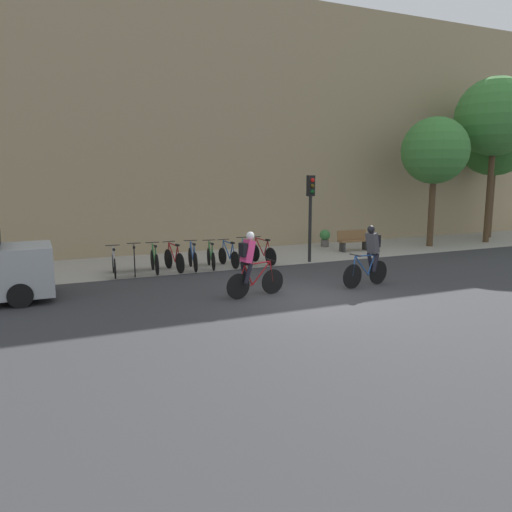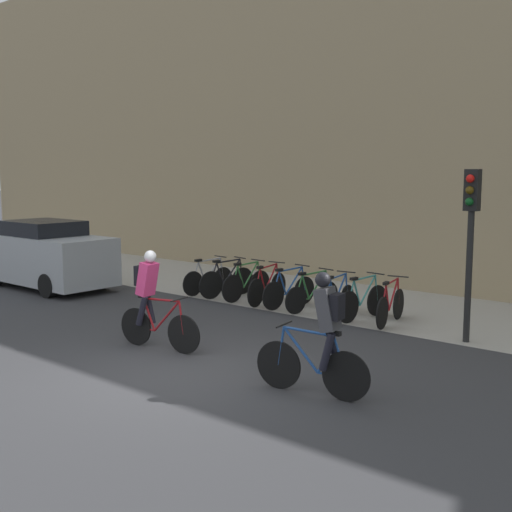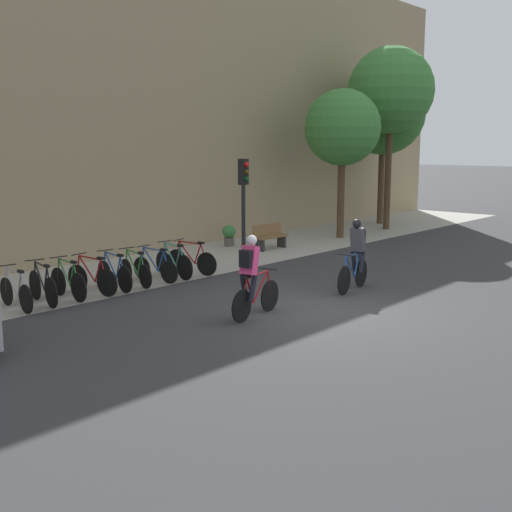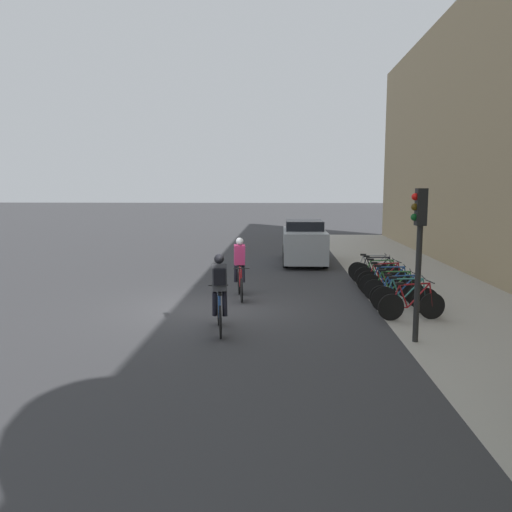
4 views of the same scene
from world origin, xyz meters
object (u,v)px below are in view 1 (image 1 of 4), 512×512
at_px(cyclist_pink, 250,263).
at_px(parked_bike_6, 229,256).
at_px(parked_bike_0, 114,264).
at_px(parked_bike_2, 155,261).
at_px(parked_bike_5, 211,257).
at_px(parked_bike_7, 246,254).
at_px(parked_bike_8, 262,253).
at_px(cyclist_grey, 370,254).
at_px(parked_bike_4, 193,258).
at_px(parked_bike_1, 135,262).
at_px(traffic_light_pole, 311,202).
at_px(parked_bike_3, 174,259).
at_px(bench, 353,240).
at_px(potted_plant, 325,237).

xyz_separation_m(cyclist_pink, parked_bike_6, (1.09, 4.44, -0.56)).
distance_m(parked_bike_0, parked_bike_2, 1.33).
height_order(parked_bike_0, parked_bike_5, parked_bike_0).
bearing_deg(parked_bike_0, parked_bike_7, 0.01).
relative_size(parked_bike_2, parked_bike_8, 0.97).
xyz_separation_m(parked_bike_2, parked_bike_6, (2.67, -0.00, -0.03)).
relative_size(cyclist_pink, cyclist_grey, 0.99).
height_order(parked_bike_4, parked_bike_6, parked_bike_4).
distance_m(parked_bike_1, traffic_light_pole, 6.72).
xyz_separation_m(parked_bike_3, parked_bike_7, (2.66, 0.00, 0.00)).
bearing_deg(parked_bike_6, parked_bike_7, 0.11).
bearing_deg(parked_bike_5, traffic_light_pole, -5.76).
relative_size(parked_bike_6, parked_bike_7, 0.95).
xyz_separation_m(parked_bike_4, bench, (7.52, 1.17, 0.06)).
distance_m(parked_bike_0, parked_bike_3, 2.00).
bearing_deg(parked_bike_4, parked_bike_7, 0.02).
bearing_deg(parked_bike_0, parked_bike_8, 0.00).
relative_size(cyclist_pink, parked_bike_6, 1.10).
bearing_deg(traffic_light_pole, parked_bike_8, 167.92).
distance_m(parked_bike_0, parked_bike_1, 0.67).
bearing_deg(traffic_light_pole, parked_bike_2, 176.21).
bearing_deg(parked_bike_1, parked_bike_6, -0.03).
distance_m(parked_bike_2, bench, 8.93).
bearing_deg(bench, parked_bike_6, -169.27).
relative_size(parked_bike_8, bench, 1.16).
bearing_deg(parked_bike_0, potted_plant, 15.59).
relative_size(cyclist_grey, parked_bike_6, 1.10).
xyz_separation_m(parked_bike_6, parked_bike_8, (1.33, 0.00, 0.02)).
xyz_separation_m(parked_bike_5, bench, (6.85, 1.17, 0.07)).
bearing_deg(cyclist_pink, cyclist_grey, -2.09).
bearing_deg(traffic_light_pole, parked_bike_0, 176.93).
distance_m(cyclist_pink, parked_bike_8, 5.09).
xyz_separation_m(cyclist_pink, cyclist_grey, (3.82, -0.14, 0.00)).
distance_m(parked_bike_2, traffic_light_pole, 6.09).
xyz_separation_m(cyclist_pink, parked_bike_3, (-0.91, 4.44, -0.54)).
height_order(parked_bike_1, parked_bike_4, parked_bike_1).
bearing_deg(parked_bike_3, potted_plant, 19.36).
relative_size(parked_bike_5, traffic_light_pole, 0.51).
bearing_deg(parked_bike_4, parked_bike_1, 179.97).
bearing_deg(parked_bike_2, parked_bike_1, -179.98).
bearing_deg(parked_bike_5, cyclist_pink, -95.46).
distance_m(parked_bike_1, parked_bike_7, 4.00).
distance_m(cyclist_pink, parked_bike_0, 5.34).
relative_size(cyclist_pink, potted_plant, 2.29).
bearing_deg(parked_bike_7, parked_bike_1, 179.99).
relative_size(parked_bike_0, traffic_light_pole, 0.52).
bearing_deg(cyclist_pink, parked_bike_5, 84.54).
xyz_separation_m(cyclist_pink, parked_bike_2, (-1.58, 4.44, -0.54)).
bearing_deg(parked_bike_0, bench, 6.56).
bearing_deg(parked_bike_4, cyclist_grey, -48.47).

